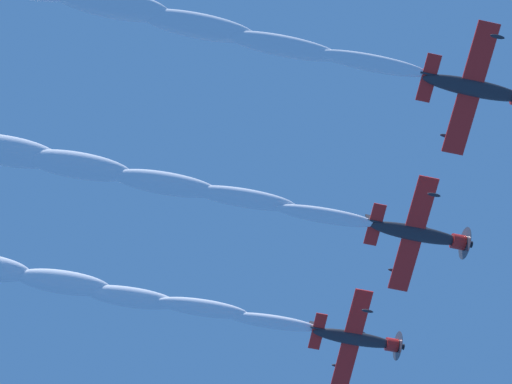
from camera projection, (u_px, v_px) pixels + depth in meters
airplane_lead at (357, 339)px, 73.89m from camera, size 8.32×9.03×3.14m
airplane_left_wingman at (419, 234)px, 65.40m from camera, size 8.31×9.10×3.08m
airplane_right_wingman at (477, 89)px, 59.18m from camera, size 8.32×9.09×3.09m
smoke_trail_lead at (39, 276)px, 71.49m from camera, size 37.62×9.08×3.31m
smoke_trail_left_wingman at (61, 163)px, 63.01m from camera, size 37.59×8.33×3.19m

